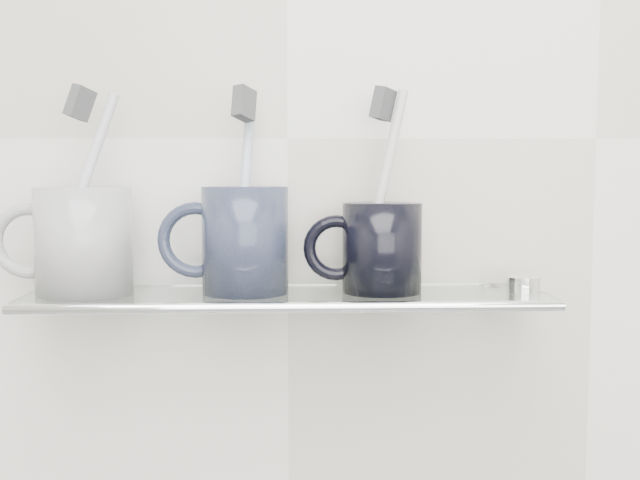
{
  "coord_description": "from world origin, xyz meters",
  "views": [
    {
      "loc": [
        0.0,
        0.27,
        1.22
      ],
      "look_at": [
        0.03,
        1.04,
        1.15
      ],
      "focal_mm": 45.0,
      "sensor_mm": 36.0,
      "label": 1
    }
  ],
  "objects_px": {
    "shelf_glass": "(288,297)",
    "mug_left": "(84,241)",
    "mug_right": "(382,248)",
    "mug_center": "(245,240)"
  },
  "relations": [
    {
      "from": "shelf_glass",
      "to": "mug_left",
      "type": "relative_size",
      "value": 4.91
    },
    {
      "from": "shelf_glass",
      "to": "mug_right",
      "type": "height_order",
      "value": "mug_right"
    },
    {
      "from": "shelf_glass",
      "to": "mug_center",
      "type": "relative_size",
      "value": 4.88
    },
    {
      "from": "shelf_glass",
      "to": "mug_left",
      "type": "height_order",
      "value": "mug_left"
    },
    {
      "from": "shelf_glass",
      "to": "mug_center",
      "type": "bearing_deg",
      "value": 172.99
    },
    {
      "from": "shelf_glass",
      "to": "mug_right",
      "type": "distance_m",
      "value": 0.1
    },
    {
      "from": "shelf_glass",
      "to": "mug_center",
      "type": "distance_m",
      "value": 0.07
    },
    {
      "from": "mug_left",
      "to": "mug_center",
      "type": "distance_m",
      "value": 0.15
    },
    {
      "from": "mug_center",
      "to": "mug_right",
      "type": "relative_size",
      "value": 1.18
    },
    {
      "from": "mug_left",
      "to": "shelf_glass",
      "type": "bearing_deg",
      "value": -15.12
    }
  ]
}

